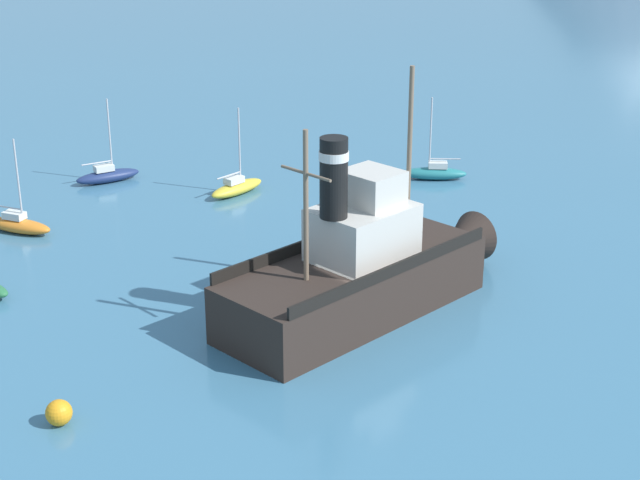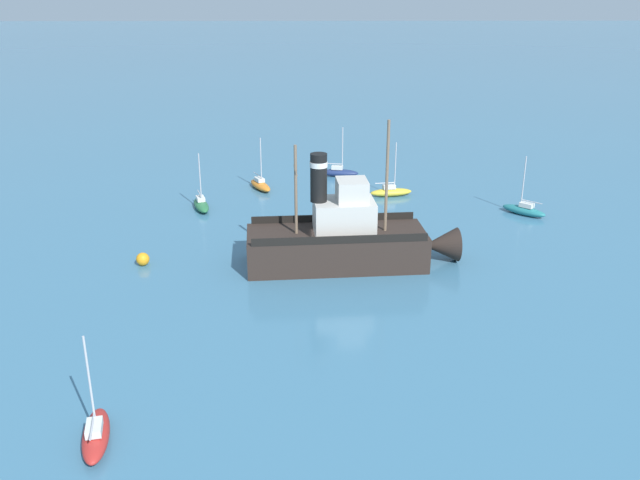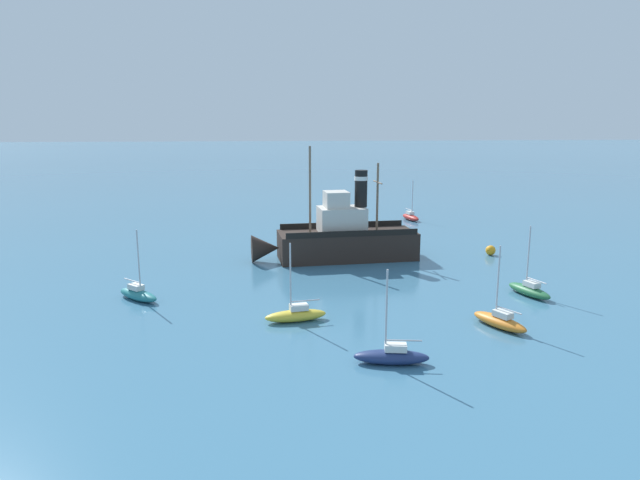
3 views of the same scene
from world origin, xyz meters
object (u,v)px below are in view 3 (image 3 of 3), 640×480
Objects in this scene: sailboat_navy at (392,356)px; mooring_buoy at (491,250)px; sailboat_green at (529,290)px; sailboat_teal at (138,294)px; old_tugboat at (340,238)px; sailboat_yellow at (296,314)px; sailboat_red at (411,217)px; sailboat_orange at (500,321)px.

mooring_buoy is (22.26, -14.38, 0.02)m from sailboat_navy.
sailboat_green is 5.45× the size of mooring_buoy.
sailboat_teal reaches higher than mooring_buoy.
old_tugboat reaches higher than sailboat_yellow.
sailboat_navy is 43.02m from sailboat_red.
mooring_buoy is at bearing -50.37° from sailboat_yellow.
sailboat_red is 5.45× the size of mooring_buoy.
old_tugboat is 2.98× the size of sailboat_green.
sailboat_orange is at bearing -158.96° from old_tugboat.
sailboat_teal is (-10.27, 15.39, -1.40)m from old_tugboat.
sailboat_red is at bearing -16.28° from sailboat_navy.
sailboat_red is (29.19, -26.86, 0.00)m from sailboat_teal.
sailboat_yellow and sailboat_navy have the same top height.
old_tugboat is 2.98× the size of sailboat_teal.
sailboat_green reaches higher than mooring_buoy.
sailboat_yellow and sailboat_green have the same top height.
sailboat_orange is 1.00× the size of sailboat_green.
sailboat_orange is 19.19m from mooring_buoy.
sailboat_teal is (5.39, 10.43, 0.00)m from sailboat_yellow.
mooring_buoy is (-0.12, -13.80, -1.38)m from old_tugboat.
sailboat_orange and sailboat_green have the same top height.
sailboat_navy is 1.00× the size of sailboat_red.
old_tugboat is 2.98× the size of sailboat_navy.
mooring_buoy is at bearing -90.51° from old_tugboat.
sailboat_green is 12.31m from mooring_buoy.
old_tugboat is at bearing -17.58° from sailboat_yellow.
mooring_buoy is (10.15, -29.19, 0.02)m from sailboat_teal.
sailboat_navy is at bearing -129.28° from sailboat_teal.
sailboat_red is (36.96, -4.53, 0.00)m from sailboat_orange.
mooring_buoy is (15.53, -18.76, 0.02)m from sailboat_yellow.
mooring_buoy is (12.11, -2.21, 0.02)m from sailboat_green.
old_tugboat is 2.98× the size of sailboat_yellow.
sailboat_teal is at bearing 123.71° from old_tugboat.
sailboat_orange is 12.14m from sailboat_yellow.
sailboat_yellow is at bearing -117.31° from sailboat_teal.
sailboat_red is (41.30, -12.06, 0.00)m from sailboat_navy.
sailboat_yellow is 1.00× the size of sailboat_green.
sailboat_yellow and sailboat_teal have the same top height.
sailboat_green is at bearing 169.67° from mooring_buoy.
sailboat_yellow is at bearing 129.63° from mooring_buoy.
sailboat_yellow is (2.39, 11.90, 0.00)m from sailboat_orange.
sailboat_green is (-1.96, -26.98, 0.00)m from sailboat_teal.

